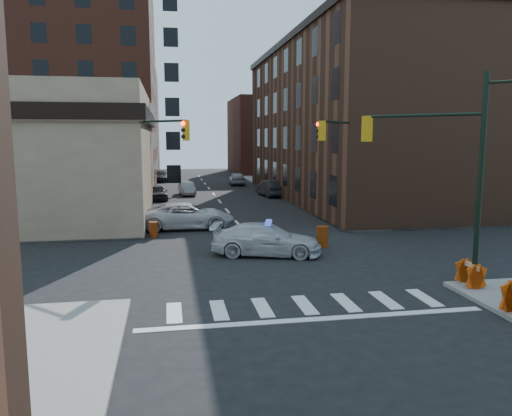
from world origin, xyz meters
name	(u,v)px	position (x,y,z in m)	size (l,w,h in m)	color
ground	(267,259)	(0.00, 0.00, 0.00)	(140.00, 140.00, 0.00)	black
sidewalk_ne	(401,185)	(23.00, 32.75, 0.07)	(34.00, 54.50, 0.15)	gray
apartment_block	(45,84)	(-18.50, 40.00, 12.00)	(25.00, 25.00, 24.00)	#5B291C
commercial_row_ne	(355,124)	(13.00, 22.50, 7.00)	(14.00, 34.00, 14.00)	#503020
filler_nw	(95,124)	(-16.00, 62.00, 8.00)	(20.00, 18.00, 16.00)	brown
filler_ne	(281,136)	(14.00, 58.00, 6.00)	(16.00, 16.00, 12.00)	#5B291C
signal_pole_se	(450,169)	(6.04, -5.52, 4.61)	(5.40, 5.27, 8.00)	black
signal_pole_nw	(145,164)	(-5.85, 5.34, 4.34)	(3.58, 3.67, 8.00)	black
signal_pole_ne	(346,162)	(5.84, 5.35, 4.34)	(3.67, 3.58, 8.00)	black
tree_ne_near	(289,160)	(7.50, 26.00, 3.49)	(3.00, 3.00, 4.85)	black
tree_ne_far	(273,157)	(7.50, 34.00, 3.49)	(3.00, 3.00, 4.85)	black
police_car	(266,240)	(0.13, 0.77, 0.78)	(2.20, 5.40, 1.57)	silver
pickup	(188,216)	(-3.42, 8.73, 0.83)	(2.75, 5.96, 1.66)	silver
parked_car_wnear	(158,192)	(-5.50, 24.24, 0.69)	(1.64, 4.06, 1.38)	black
parked_car_wfar	(187,189)	(-2.72, 27.68, 0.64)	(1.36, 3.89, 1.28)	gray
parked_car_wdeep	(161,176)	(-5.50, 43.94, 0.70)	(1.96, 4.83, 1.40)	black
parked_car_enear	(270,188)	(5.38, 25.13, 0.80)	(1.69, 4.84, 1.60)	black
parked_car_efar	(237,178)	(3.78, 37.84, 0.79)	(1.87, 4.65, 1.58)	#9A9DA2
pedestrian_a	(74,213)	(-10.41, 9.11, 1.15)	(0.73, 0.48, 1.99)	black
pedestrian_b	(53,217)	(-11.42, 8.18, 1.08)	(0.90, 0.70, 1.86)	black
pedestrian_c	(64,215)	(-11.01, 9.35, 0.99)	(0.99, 0.41, 1.69)	#212931
barrel_road	(322,237)	(3.42, 2.02, 0.56)	(0.63, 0.63, 1.13)	#CF4609
barrel_bank	(153,230)	(-5.50, 6.27, 0.46)	(0.51, 0.51, 0.92)	orange
barricade_se_a	(470,274)	(6.75, -6.13, 0.59)	(1.18, 0.59, 0.89)	red
barricade_nw_a	(120,226)	(-7.46, 6.78, 0.66)	(1.35, 0.67, 1.01)	#CD4209
barricade_nw_b	(50,229)	(-11.33, 6.82, 0.57)	(1.11, 0.56, 0.84)	#D34B09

